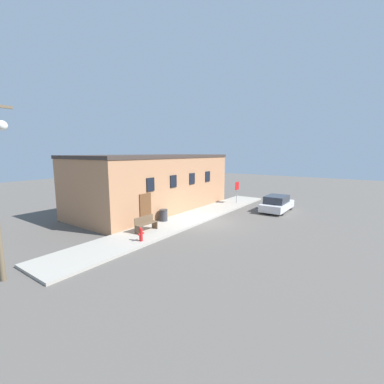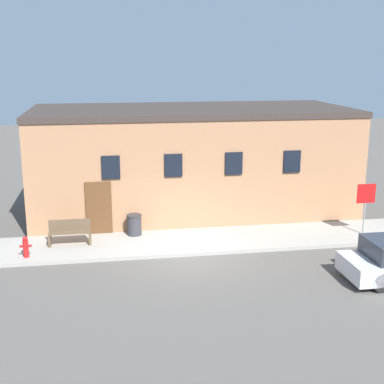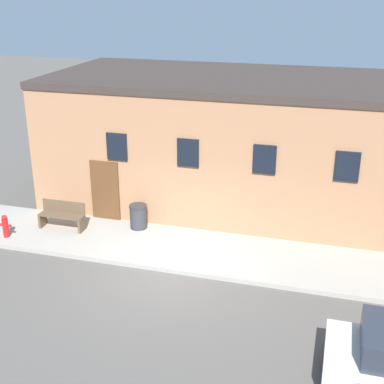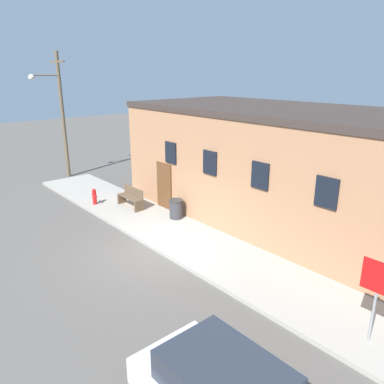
% 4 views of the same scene
% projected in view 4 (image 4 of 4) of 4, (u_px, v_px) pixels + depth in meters
% --- Properties ---
extents(ground_plane, '(80.00, 80.00, 0.00)m').
position_uv_depth(ground_plane, '(157.00, 252.00, 13.06)').
color(ground_plane, '#56514C').
extents(sidewalk, '(21.67, 2.75, 0.14)m').
position_uv_depth(sidewalk, '(187.00, 239.00, 13.90)').
color(sidewalk, '#9E998E').
rests_on(sidewalk, ground).
extents(brick_building, '(13.83, 6.25, 4.67)m').
position_uv_depth(brick_building, '(285.00, 166.00, 15.25)').
color(brick_building, '#A87551').
rests_on(brick_building, ground).
extents(fire_hydrant, '(0.40, 0.19, 0.75)m').
position_uv_depth(fire_hydrant, '(94.00, 196.00, 17.28)').
color(fire_hydrant, red).
rests_on(fire_hydrant, sidewalk).
extents(stop_sign, '(0.75, 0.06, 2.01)m').
position_uv_depth(stop_sign, '(377.00, 286.00, 8.17)').
color(stop_sign, gray).
rests_on(stop_sign, sidewalk).
extents(bench, '(1.51, 0.44, 0.91)m').
position_uv_depth(bench, '(131.00, 197.00, 16.91)').
color(bench, brown).
rests_on(bench, sidewalk).
extents(trash_bin, '(0.58, 0.58, 0.80)m').
position_uv_depth(trash_bin, '(176.00, 209.00, 15.64)').
color(trash_bin, '#333338').
rests_on(trash_bin, sidewalk).
extents(utility_pole, '(1.80, 1.75, 7.09)m').
position_uv_depth(utility_pole, '(59.00, 109.00, 21.19)').
color(utility_pole, brown).
rests_on(utility_pole, ground).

